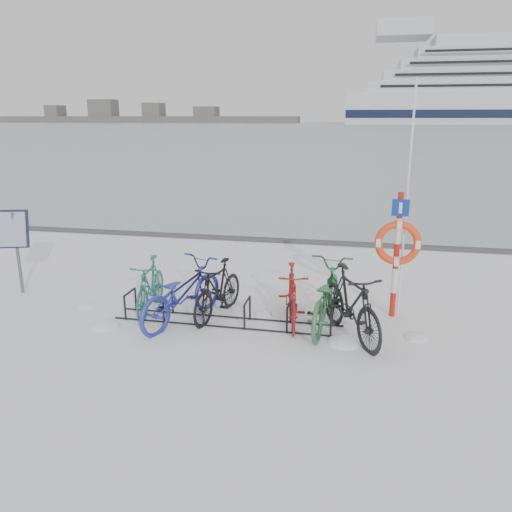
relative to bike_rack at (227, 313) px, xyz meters
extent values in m
plane|color=white|center=(0.00, 0.00, -0.18)|extent=(900.00, 900.00, 0.00)
cube|color=#A3B0B8|center=(0.00, 155.00, -0.17)|extent=(400.00, 298.00, 0.02)
cube|color=#3F3F42|center=(0.00, 5.90, -0.13)|extent=(400.00, 0.25, 0.10)
cylinder|color=black|center=(-1.80, -0.22, 0.04)|extent=(0.04, 0.04, 0.44)
cylinder|color=black|center=(-1.80, 0.22, 0.04)|extent=(0.04, 0.04, 0.44)
cylinder|color=black|center=(-1.80, 0.00, 0.26)|extent=(0.04, 0.44, 0.04)
cylinder|color=black|center=(-1.08, -0.22, 0.04)|extent=(0.04, 0.04, 0.44)
cylinder|color=black|center=(-1.08, 0.22, 0.04)|extent=(0.04, 0.04, 0.44)
cylinder|color=black|center=(-1.08, 0.00, 0.26)|extent=(0.04, 0.44, 0.04)
cylinder|color=black|center=(-0.36, -0.22, 0.04)|extent=(0.04, 0.04, 0.44)
cylinder|color=black|center=(-0.36, 0.22, 0.04)|extent=(0.04, 0.04, 0.44)
cylinder|color=black|center=(-0.36, 0.00, 0.26)|extent=(0.04, 0.44, 0.04)
cylinder|color=black|center=(0.36, -0.22, 0.04)|extent=(0.04, 0.04, 0.44)
cylinder|color=black|center=(0.36, 0.22, 0.04)|extent=(0.04, 0.04, 0.44)
cylinder|color=black|center=(0.36, 0.00, 0.26)|extent=(0.04, 0.44, 0.04)
cylinder|color=black|center=(1.08, -0.22, 0.04)|extent=(0.04, 0.04, 0.44)
cylinder|color=black|center=(1.08, 0.22, 0.04)|extent=(0.04, 0.04, 0.44)
cylinder|color=black|center=(1.08, 0.00, 0.26)|extent=(0.04, 0.44, 0.04)
cylinder|color=black|center=(1.80, -0.22, 0.04)|extent=(0.04, 0.04, 0.44)
cylinder|color=black|center=(1.80, 0.22, 0.04)|extent=(0.04, 0.04, 0.44)
cylinder|color=black|center=(1.80, 0.00, 0.26)|extent=(0.04, 0.44, 0.04)
cylinder|color=black|center=(0.00, -0.22, -0.16)|extent=(4.00, 0.03, 0.03)
cylinder|color=black|center=(0.00, 0.22, -0.16)|extent=(4.00, 0.03, 0.03)
cylinder|color=#595B5E|center=(-4.50, 0.67, 0.65)|extent=(0.06, 0.06, 1.66)
cube|color=black|center=(-4.50, 0.64, 1.16)|extent=(0.61, 0.37, 0.75)
cube|color=#8C99AD|center=(-4.50, 0.60, 1.16)|extent=(0.54, 0.30, 0.67)
cylinder|color=red|center=(2.83, 0.91, 0.04)|extent=(0.10, 0.10, 0.45)
cylinder|color=silver|center=(2.83, 0.91, 0.49)|extent=(0.10, 0.10, 0.45)
cylinder|color=red|center=(2.83, 0.91, 0.94)|extent=(0.10, 0.10, 0.45)
cylinder|color=silver|center=(2.83, 0.91, 1.39)|extent=(0.10, 0.10, 0.45)
cylinder|color=red|center=(2.83, 0.91, 1.84)|extent=(0.10, 0.10, 0.45)
torus|color=#F23D16|center=(2.83, 0.82, 1.20)|extent=(0.79, 0.13, 0.79)
cube|color=navy|center=(2.83, 0.83, 1.81)|extent=(0.29, 0.03, 0.29)
cylinder|color=silver|center=(2.94, 0.96, 1.86)|extent=(0.04, 0.04, 4.08)
cube|color=white|center=(17.35, 231.64, 38.73)|extent=(22.23, 22.23, 6.67)
cube|color=#4B4B4B|center=(-120.00, 260.00, 1.57)|extent=(180.00, 12.00, 3.50)
cube|color=#4B4B4B|center=(-150.00, 260.00, 5.32)|extent=(24.00, 10.00, 8.00)
cube|color=#4B4B4B|center=(-90.00, 260.00, 4.82)|extent=(20.00, 10.00, 6.00)
imported|color=#21665B|center=(-1.53, 0.31, 0.32)|extent=(0.67, 1.73, 1.01)
imported|color=#29309E|center=(-0.80, -0.04, 0.37)|extent=(1.41, 2.23, 1.10)
imported|color=black|center=(-0.25, 0.31, 0.34)|extent=(0.85, 1.79, 1.04)
imported|color=maroon|center=(1.09, 0.30, 0.33)|extent=(0.78, 1.76, 1.02)
imported|color=#2E6B3E|center=(1.67, 0.29, 0.38)|extent=(0.97, 2.20, 1.12)
imported|color=black|center=(2.10, -0.11, 0.41)|extent=(1.44, 1.99, 1.18)
ellipsoid|color=white|center=(0.54, 0.51, -0.18)|extent=(0.33, 0.33, 0.12)
ellipsoid|color=white|center=(-2.80, 0.21, -0.18)|extent=(0.35, 0.35, 0.12)
ellipsoid|color=white|center=(3.18, 0.02, -0.18)|extent=(0.40, 0.40, 0.14)
ellipsoid|color=white|center=(-2.02, -0.57, -0.18)|extent=(0.51, 0.51, 0.18)
ellipsoid|color=white|center=(2.02, -0.40, -0.18)|extent=(0.54, 0.54, 0.19)
ellipsoid|color=white|center=(-0.78, 0.43, -0.18)|extent=(0.38, 0.38, 0.13)
camera|label=1|loc=(2.11, -7.80, 3.29)|focal=35.00mm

